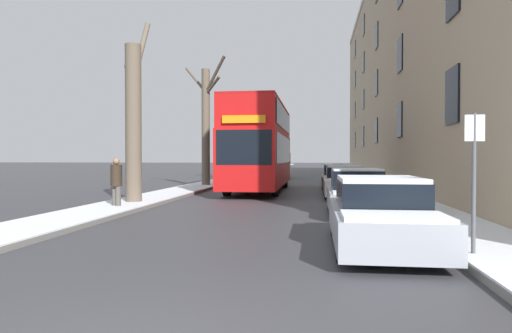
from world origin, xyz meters
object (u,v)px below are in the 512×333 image
(parked_car_2, at_px, (344,182))
(oncoming_van, at_px, (278,164))
(parked_car_3, at_px, (338,177))
(pedestrian_left_sidewalk, at_px, (116,182))
(bare_tree_left_2, at_px, (235,135))
(bare_tree_left_3, at_px, (253,138))
(double_decker_bus, at_px, (260,143))
(bare_tree_left_1, at_px, (206,123))
(parked_car_1, at_px, (357,194))
(parked_car_0, at_px, (380,215))
(street_sign_post, at_px, (474,177))
(bare_tree_left_0, at_px, (134,116))

(parked_car_2, distance_m, oncoming_van, 19.05)
(parked_car_3, bearing_deg, pedestrian_left_sidewalk, -122.92)
(bare_tree_left_2, xyz_separation_m, bare_tree_left_3, (0.20, 9.39, 0.13))
(pedestrian_left_sidewalk, bearing_deg, parked_car_2, -115.36)
(double_decker_bus, bearing_deg, bare_tree_left_1, 144.33)
(bare_tree_left_3, relative_size, parked_car_1, 1.77)
(parked_car_0, distance_m, oncoming_van, 30.52)
(bare_tree_left_3, bearing_deg, pedestrian_left_sidewalk, -90.38)
(parked_car_1, bearing_deg, oncoming_van, 100.24)
(parked_car_1, height_order, pedestrian_left_sidewalk, pedestrian_left_sidewalk)
(street_sign_post, bearing_deg, parked_car_2, 96.08)
(oncoming_van, height_order, street_sign_post, street_sign_post)
(bare_tree_left_2, bearing_deg, parked_car_1, -70.71)
(parked_car_2, bearing_deg, parked_car_0, -90.00)
(bare_tree_left_2, xyz_separation_m, parked_car_1, (7.85, -22.43, -2.96))
(parked_car_1, xyz_separation_m, parked_car_3, (-0.00, 12.25, -0.01))
(bare_tree_left_3, height_order, parked_car_3, bare_tree_left_3)
(bare_tree_left_0, height_order, parked_car_0, bare_tree_left_0)
(parked_car_2, bearing_deg, pedestrian_left_sidewalk, -141.06)
(bare_tree_left_0, xyz_separation_m, bare_tree_left_3, (0.26, 30.08, 0.45))
(bare_tree_left_2, relative_size, parked_car_2, 1.49)
(bare_tree_left_1, relative_size, parked_car_1, 1.91)
(bare_tree_left_2, distance_m, pedestrian_left_sidewalk, 22.47)
(pedestrian_left_sidewalk, bearing_deg, parked_car_1, -155.18)
(bare_tree_left_1, height_order, oncoming_van, bare_tree_left_1)
(bare_tree_left_2, xyz_separation_m, parked_car_2, (7.85, -15.97, -2.95))
(street_sign_post, bearing_deg, oncoming_van, 100.63)
(double_decker_bus, bearing_deg, parked_car_1, -66.32)
(parked_car_0, distance_m, parked_car_3, 17.46)
(bare_tree_left_2, relative_size, parked_car_1, 1.73)
(parked_car_1, bearing_deg, parked_car_0, -90.00)
(parked_car_1, relative_size, street_sign_post, 1.58)
(parked_car_2, xyz_separation_m, pedestrian_left_sidewalk, (-7.85, -6.35, 0.30))
(bare_tree_left_3, xyz_separation_m, double_decker_bus, (3.45, -22.26, -1.18))
(bare_tree_left_2, distance_m, bare_tree_left_3, 9.39)
(bare_tree_left_0, height_order, bare_tree_left_2, bare_tree_left_0)
(bare_tree_left_3, relative_size, parked_car_2, 1.52)
(parked_car_3, height_order, pedestrian_left_sidewalk, pedestrian_left_sidewalk)
(parked_car_2, xyz_separation_m, street_sign_post, (1.36, -12.82, 0.78))
(oncoming_van, relative_size, pedestrian_left_sidewalk, 2.95)
(bare_tree_left_2, distance_m, parked_car_3, 13.20)
(bare_tree_left_0, height_order, pedestrian_left_sidewalk, bare_tree_left_0)
(bare_tree_left_2, relative_size, parked_car_0, 1.50)
(double_decker_bus, bearing_deg, pedestrian_left_sidewalk, -111.17)
(bare_tree_left_0, bearing_deg, bare_tree_left_3, 89.50)
(bare_tree_left_3, relative_size, parked_car_3, 1.56)
(parked_car_1, bearing_deg, bare_tree_left_1, 122.58)
(double_decker_bus, bearing_deg, parked_car_2, -36.46)
(oncoming_van, bearing_deg, parked_car_2, -76.29)
(double_decker_bus, bearing_deg, street_sign_post, -70.74)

